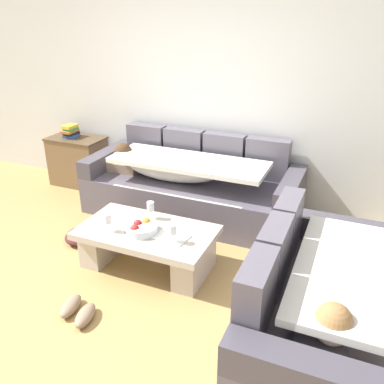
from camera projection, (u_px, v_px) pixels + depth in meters
The scene contains 14 objects.
ground_plane at pixel (100, 292), 3.40m from camera, with size 14.00×14.00×0.00m, color #A8854D.
back_wall at pixel (199, 87), 4.65m from camera, with size 9.00×0.10×2.70m, color silver.
couch_along_wall at pixel (189, 186), 4.59m from camera, with size 2.38×0.92×0.88m.
couch_near_window at pixel (323, 308), 2.71m from camera, with size 0.92×1.74×0.88m.
coffee_table at pixel (147, 243), 3.65m from camera, with size 1.20×0.68×0.38m.
fruit_bowl at pixel (141, 228), 3.54m from camera, with size 0.28×0.28×0.10m.
wine_glass_near_left at pixel (108, 219), 3.52m from camera, with size 0.07×0.07×0.17m.
wine_glass_near_right at pixel (172, 230), 3.35m from camera, with size 0.07×0.07×0.17m.
wine_glass_far_back at pixel (151, 207), 3.74m from camera, with size 0.07×0.07×0.17m.
open_magazine at pixel (172, 237), 3.47m from camera, with size 0.28×0.21×0.01m, color white.
side_cabinet at pixel (78, 161), 5.40m from camera, with size 0.72×0.44×0.64m.
book_stack_on_cabinet at pixel (71, 131), 5.26m from camera, with size 0.16×0.22×0.16m.
pair_of_shoes at pixel (78, 311), 3.12m from camera, with size 0.34×0.33×0.09m.
crumpled_garment at pixel (83, 235), 4.15m from camera, with size 0.40×0.32×0.12m, color #4C2323.
Camera 1 is at (1.80, -2.24, 2.15)m, focal length 38.12 mm.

